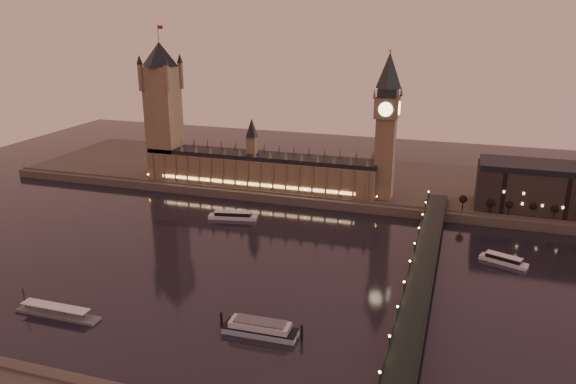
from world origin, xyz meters
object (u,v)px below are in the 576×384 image
(moored_barge, at_px, (260,328))
(pontoon_pier, at_px, (57,313))
(cruise_boat_a, at_px, (233,215))
(cruise_boat_b, at_px, (503,260))

(moored_barge, relative_size, pontoon_pier, 0.90)
(cruise_boat_a, height_order, cruise_boat_b, cruise_boat_a)
(cruise_boat_b, distance_m, pontoon_pier, 233.25)
(cruise_boat_b, xyz_separation_m, moored_barge, (-103.58, -109.26, 0.85))
(cruise_boat_a, bearing_deg, pontoon_pier, -111.56)
(cruise_boat_a, distance_m, pontoon_pier, 144.56)
(moored_barge, bearing_deg, cruise_boat_a, 116.46)
(moored_barge, bearing_deg, cruise_boat_b, 45.16)
(cruise_boat_b, bearing_deg, cruise_boat_a, -164.96)
(moored_barge, distance_m, pontoon_pier, 95.52)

